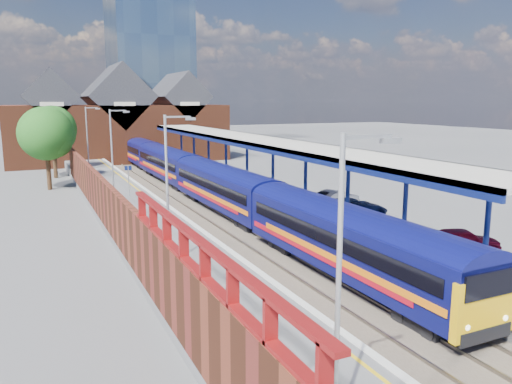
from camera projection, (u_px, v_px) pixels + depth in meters
ground at (170, 192)px, 48.00m from camera, size 240.00×240.00×0.00m
ballast_bed at (204, 212)px, 39.06m from camera, size 6.00×76.00×0.06m
rails at (204, 211)px, 39.04m from camera, size 4.51×76.00×0.14m
left_platform at (133, 213)px, 36.71m from camera, size 5.00×76.00×1.00m
right_platform at (273, 200)px, 41.44m from camera, size 6.00×76.00×1.00m
coping_left at (164, 203)px, 37.59m from camera, size 0.30×76.00×0.05m
coping_right at (241, 196)px, 40.18m from camera, size 0.30×76.00×0.05m
yellow_line at (156, 204)px, 37.34m from camera, size 0.14×76.00×0.01m
train at (192, 172)px, 46.10m from camera, size 2.98×65.93×3.45m
canopy at (257, 141)px, 42.11m from camera, size 4.50×52.00×4.48m
lamp_post_a at (344, 275)px, 10.53m from camera, size 1.48×0.18×7.00m
lamp_post_b at (170, 180)px, 23.04m from camera, size 1.48×0.18×7.00m
lamp_post_c at (114, 150)px, 37.33m from camera, size 1.48×0.18×7.00m
lamp_post_d at (89, 136)px, 51.63m from camera, size 1.48×0.18×7.00m
platform_sign at (128, 176)px, 40.10m from camera, size 0.55×0.08×2.50m
brick_wall at (109, 206)px, 29.52m from camera, size 0.35×50.00×3.86m
station_building at (118, 123)px, 72.03m from camera, size 30.00×12.12×13.78m
glass_tower at (149, 38)px, 93.14m from camera, size 14.20×14.20×40.30m
tree_near at (48, 135)px, 48.05m from camera, size 5.20×5.20×8.10m
tree_far at (54, 130)px, 55.61m from camera, size 5.20×5.20×8.10m
parked_car_red at (462, 240)px, 25.35m from camera, size 4.03×2.74×1.27m
parked_car_silver at (335, 199)px, 35.86m from camera, size 4.22×2.51×1.31m
parked_car_dark at (333, 199)px, 36.04m from camera, size 4.81×3.37×1.29m
parked_car_blue at (352, 208)px, 32.74m from camera, size 5.00×2.64×1.34m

